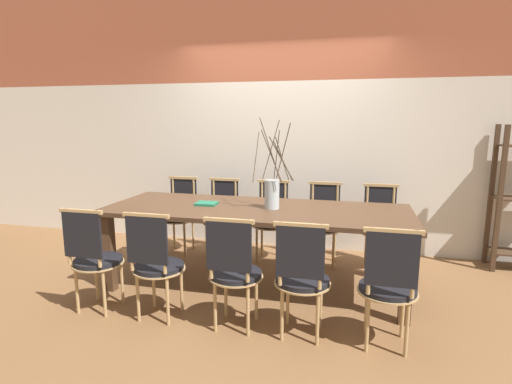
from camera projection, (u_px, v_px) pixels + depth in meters
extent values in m
plane|color=brown|center=(256.00, 286.00, 3.85)|extent=(16.00, 16.00, 0.00)
cube|color=beige|center=(282.00, 166.00, 4.95)|extent=(12.00, 0.06, 2.03)
cube|color=#9E5138|center=(284.00, 30.00, 4.66)|extent=(12.00, 0.06, 1.17)
cube|color=#4C3321|center=(256.00, 210.00, 3.72)|extent=(2.82, 1.04, 0.04)
cube|color=#4C3321|center=(109.00, 253.00, 3.70)|extent=(0.09, 0.09, 0.73)
cube|color=#4C3321|center=(407.00, 279.00, 3.08)|extent=(0.09, 0.09, 0.73)
cube|color=#4C3321|center=(153.00, 229.00, 4.49)|extent=(0.09, 0.09, 0.73)
cube|color=#4C3321|center=(396.00, 247.00, 3.87)|extent=(0.09, 0.09, 0.73)
cylinder|color=black|center=(98.00, 261.00, 3.32)|extent=(0.39, 0.39, 0.04)
cylinder|color=tan|center=(98.00, 263.00, 3.33)|extent=(0.42, 0.42, 0.01)
cylinder|color=tan|center=(96.00, 278.00, 3.51)|extent=(0.03, 0.03, 0.41)
cylinder|color=tan|center=(122.00, 281.00, 3.45)|extent=(0.03, 0.03, 0.41)
cylinder|color=tan|center=(77.00, 290.00, 3.27)|extent=(0.03, 0.03, 0.41)
cylinder|color=tan|center=(104.00, 293.00, 3.21)|extent=(0.03, 0.03, 0.41)
cylinder|color=tan|center=(68.00, 237.00, 3.15)|extent=(0.03, 0.03, 0.46)
cylinder|color=tan|center=(98.00, 239.00, 3.09)|extent=(0.03, 0.03, 0.46)
cube|color=black|center=(82.00, 235.00, 3.11)|extent=(0.33, 0.02, 0.37)
cube|color=tan|center=(81.00, 211.00, 3.08)|extent=(0.37, 0.03, 0.03)
cylinder|color=black|center=(159.00, 266.00, 3.19)|extent=(0.39, 0.39, 0.04)
cylinder|color=tan|center=(159.00, 269.00, 3.20)|extent=(0.42, 0.42, 0.01)
cylinder|color=tan|center=(154.00, 285.00, 3.38)|extent=(0.03, 0.03, 0.41)
cylinder|color=tan|center=(181.00, 288.00, 3.32)|extent=(0.03, 0.03, 0.41)
cylinder|color=tan|center=(138.00, 297.00, 3.14)|extent=(0.03, 0.03, 0.41)
cylinder|color=tan|center=(168.00, 301.00, 3.08)|extent=(0.03, 0.03, 0.41)
cylinder|color=tan|center=(131.00, 242.00, 3.02)|extent=(0.03, 0.03, 0.46)
cylinder|color=tan|center=(164.00, 244.00, 2.96)|extent=(0.03, 0.03, 0.46)
cube|color=black|center=(147.00, 240.00, 2.98)|extent=(0.33, 0.02, 0.37)
cube|color=tan|center=(146.00, 215.00, 2.95)|extent=(0.37, 0.03, 0.03)
cylinder|color=black|center=(236.00, 274.00, 3.04)|extent=(0.39, 0.39, 0.04)
cylinder|color=tan|center=(236.00, 277.00, 3.04)|extent=(0.42, 0.42, 0.01)
cylinder|color=tan|center=(226.00, 292.00, 3.23)|extent=(0.03, 0.03, 0.41)
cylinder|color=tan|center=(256.00, 296.00, 3.17)|extent=(0.03, 0.03, 0.41)
cylinder|color=tan|center=(215.00, 306.00, 2.99)|extent=(0.03, 0.03, 0.41)
cylinder|color=tan|center=(248.00, 310.00, 2.93)|extent=(0.03, 0.03, 0.41)
cylinder|color=tan|center=(211.00, 248.00, 2.87)|extent=(0.03, 0.03, 0.46)
cylinder|color=tan|center=(248.00, 251.00, 2.80)|extent=(0.03, 0.03, 0.46)
cube|color=black|center=(229.00, 247.00, 2.83)|extent=(0.33, 0.02, 0.37)
cube|color=tan|center=(229.00, 221.00, 2.80)|extent=(0.37, 0.03, 0.03)
cylinder|color=black|center=(303.00, 280.00, 2.92)|extent=(0.39, 0.39, 0.04)
cylinder|color=tan|center=(302.00, 283.00, 2.92)|extent=(0.42, 0.42, 0.01)
cylinder|color=tan|center=(288.00, 299.00, 3.11)|extent=(0.03, 0.03, 0.41)
cylinder|color=tan|center=(321.00, 303.00, 3.05)|extent=(0.03, 0.03, 0.41)
cylinder|color=tan|center=(282.00, 314.00, 2.87)|extent=(0.03, 0.03, 0.41)
cylinder|color=tan|center=(318.00, 318.00, 2.81)|extent=(0.03, 0.03, 0.41)
cylinder|color=tan|center=(280.00, 254.00, 2.75)|extent=(0.03, 0.03, 0.46)
cylinder|color=tan|center=(320.00, 257.00, 2.68)|extent=(0.03, 0.03, 0.46)
cube|color=black|center=(300.00, 253.00, 2.71)|extent=(0.33, 0.02, 0.37)
cube|color=tan|center=(301.00, 225.00, 2.68)|extent=(0.37, 0.03, 0.03)
cylinder|color=black|center=(387.00, 288.00, 2.78)|extent=(0.39, 0.39, 0.04)
cylinder|color=tan|center=(387.00, 291.00, 2.78)|extent=(0.42, 0.42, 0.01)
cylinder|color=tan|center=(367.00, 308.00, 2.97)|extent=(0.03, 0.03, 0.41)
cylinder|color=tan|center=(403.00, 311.00, 2.91)|extent=(0.03, 0.03, 0.41)
cylinder|color=tan|center=(367.00, 324.00, 2.73)|extent=(0.03, 0.03, 0.41)
cylinder|color=tan|center=(407.00, 329.00, 2.66)|extent=(0.03, 0.03, 0.41)
cylinder|color=tan|center=(370.00, 261.00, 2.61)|extent=(0.03, 0.03, 0.46)
cylinder|color=tan|center=(414.00, 265.00, 2.54)|extent=(0.03, 0.03, 0.46)
cube|color=black|center=(392.00, 260.00, 2.57)|extent=(0.33, 0.02, 0.37)
cube|color=tan|center=(394.00, 231.00, 2.54)|extent=(0.37, 0.03, 0.03)
cylinder|color=black|center=(179.00, 218.00, 4.78)|extent=(0.39, 0.39, 0.04)
cylinder|color=tan|center=(179.00, 220.00, 4.78)|extent=(0.42, 0.42, 0.01)
cylinder|color=tan|center=(185.00, 239.00, 4.66)|extent=(0.03, 0.03, 0.41)
cylinder|color=tan|center=(165.00, 238.00, 4.72)|extent=(0.03, 0.03, 0.41)
cylinder|color=tan|center=(193.00, 233.00, 4.91)|extent=(0.03, 0.03, 0.41)
cylinder|color=tan|center=(174.00, 232.00, 4.97)|extent=(0.03, 0.03, 0.41)
cylinder|color=tan|center=(194.00, 196.00, 4.86)|extent=(0.03, 0.03, 0.46)
cylinder|color=tan|center=(173.00, 195.00, 4.92)|extent=(0.03, 0.03, 0.46)
cube|color=black|center=(184.00, 193.00, 4.89)|extent=(0.33, 0.02, 0.37)
cube|color=tan|center=(183.00, 178.00, 4.85)|extent=(0.37, 0.03, 0.03)
cylinder|color=black|center=(220.00, 220.00, 4.65)|extent=(0.39, 0.39, 0.04)
cylinder|color=tan|center=(220.00, 222.00, 4.66)|extent=(0.42, 0.42, 0.01)
cylinder|color=tan|center=(228.00, 243.00, 4.54)|extent=(0.03, 0.03, 0.41)
cylinder|color=tan|center=(207.00, 241.00, 4.60)|extent=(0.03, 0.03, 0.41)
cylinder|color=tan|center=(234.00, 236.00, 4.78)|extent=(0.03, 0.03, 0.41)
cylinder|color=tan|center=(214.00, 235.00, 4.84)|extent=(0.03, 0.03, 0.41)
cylinder|color=tan|center=(236.00, 198.00, 4.73)|extent=(0.03, 0.03, 0.46)
cylinder|color=tan|center=(214.00, 197.00, 4.80)|extent=(0.03, 0.03, 0.46)
cube|color=black|center=(225.00, 195.00, 4.77)|extent=(0.33, 0.02, 0.37)
cube|color=tan|center=(224.00, 179.00, 4.73)|extent=(0.37, 0.03, 0.03)
cylinder|color=black|center=(270.00, 223.00, 4.51)|extent=(0.39, 0.39, 0.04)
cylinder|color=tan|center=(270.00, 226.00, 4.51)|extent=(0.42, 0.42, 0.01)
cylinder|color=tan|center=(279.00, 246.00, 4.40)|extent=(0.03, 0.03, 0.41)
cylinder|color=tan|center=(257.00, 245.00, 4.46)|extent=(0.03, 0.03, 0.41)
cylinder|color=tan|center=(283.00, 240.00, 4.64)|extent=(0.03, 0.03, 0.41)
cylinder|color=tan|center=(262.00, 238.00, 4.70)|extent=(0.03, 0.03, 0.41)
cylinder|color=tan|center=(285.00, 200.00, 4.59)|extent=(0.03, 0.03, 0.46)
cylinder|color=tan|center=(262.00, 199.00, 4.66)|extent=(0.03, 0.03, 0.46)
cube|color=black|center=(274.00, 197.00, 4.63)|extent=(0.33, 0.02, 0.37)
cube|color=tan|center=(274.00, 181.00, 4.59)|extent=(0.37, 0.03, 0.03)
cylinder|color=black|center=(323.00, 227.00, 4.37)|extent=(0.39, 0.39, 0.04)
cylinder|color=tan|center=(323.00, 229.00, 4.37)|extent=(0.42, 0.42, 0.01)
cylinder|color=tan|center=(333.00, 251.00, 4.26)|extent=(0.03, 0.03, 0.41)
cylinder|color=tan|center=(309.00, 249.00, 4.32)|extent=(0.03, 0.03, 0.41)
cylinder|color=tan|center=(335.00, 244.00, 4.50)|extent=(0.03, 0.03, 0.41)
cylinder|color=tan|center=(312.00, 242.00, 4.56)|extent=(0.03, 0.03, 0.41)
cylinder|color=tan|center=(337.00, 202.00, 4.45)|extent=(0.03, 0.03, 0.46)
cylinder|color=tan|center=(312.00, 201.00, 4.52)|extent=(0.03, 0.03, 0.46)
cube|color=black|center=(325.00, 200.00, 4.49)|extent=(0.33, 0.02, 0.37)
cube|color=tan|center=(325.00, 183.00, 4.45)|extent=(0.37, 0.03, 0.03)
cylinder|color=black|center=(380.00, 230.00, 4.23)|extent=(0.39, 0.39, 0.04)
cylinder|color=tan|center=(379.00, 233.00, 4.23)|extent=(0.42, 0.42, 0.01)
cylinder|color=tan|center=(392.00, 255.00, 4.12)|extent=(0.03, 0.03, 0.41)
cylinder|color=tan|center=(366.00, 253.00, 4.18)|extent=(0.03, 0.03, 0.41)
cylinder|color=tan|center=(390.00, 248.00, 4.36)|extent=(0.03, 0.03, 0.41)
cylinder|color=tan|center=(366.00, 246.00, 4.42)|extent=(0.03, 0.03, 0.41)
cylinder|color=tan|center=(393.00, 205.00, 4.31)|extent=(0.03, 0.03, 0.46)
cylinder|color=tan|center=(367.00, 204.00, 4.38)|extent=(0.03, 0.03, 0.46)
cube|color=black|center=(380.00, 202.00, 4.34)|extent=(0.33, 0.02, 0.37)
cube|color=tan|center=(381.00, 185.00, 4.31)|extent=(0.37, 0.03, 0.03)
cylinder|color=#B2BCC1|center=(272.00, 194.00, 3.66)|extent=(0.14, 0.14, 0.27)
cylinder|color=#473828|center=(283.00, 162.00, 3.52)|extent=(0.14, 0.24, 0.36)
cylinder|color=#473828|center=(277.00, 155.00, 3.62)|extent=(0.07, 0.08, 0.45)
cylinder|color=#473828|center=(283.00, 151.00, 3.65)|extent=(0.16, 0.18, 0.52)
cylinder|color=#473828|center=(256.00, 156.00, 3.63)|extent=(0.03, 0.31, 0.43)
cylinder|color=#473828|center=(282.00, 159.00, 3.54)|extent=(0.10, 0.21, 0.40)
cylinder|color=#473828|center=(282.00, 159.00, 3.49)|extent=(0.19, 0.22, 0.41)
cylinder|color=#473828|center=(270.00, 150.00, 3.50)|extent=(0.20, 0.01, 0.57)
cylinder|color=#473828|center=(272.00, 156.00, 3.51)|extent=(0.19, 0.03, 0.46)
cylinder|color=#473828|center=(271.00, 150.00, 3.67)|extent=(0.15, 0.07, 0.54)
cube|color=#1E6B4C|center=(207.00, 204.00, 3.85)|extent=(0.21, 0.18, 0.02)
cube|color=#422D1E|center=(500.00, 200.00, 4.09)|extent=(0.04, 0.04, 1.53)
cube|color=#422D1E|center=(491.00, 195.00, 4.35)|extent=(0.04, 0.04, 1.53)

